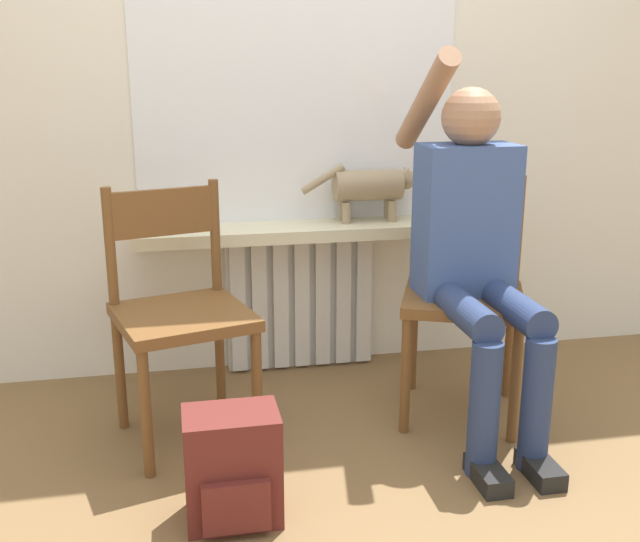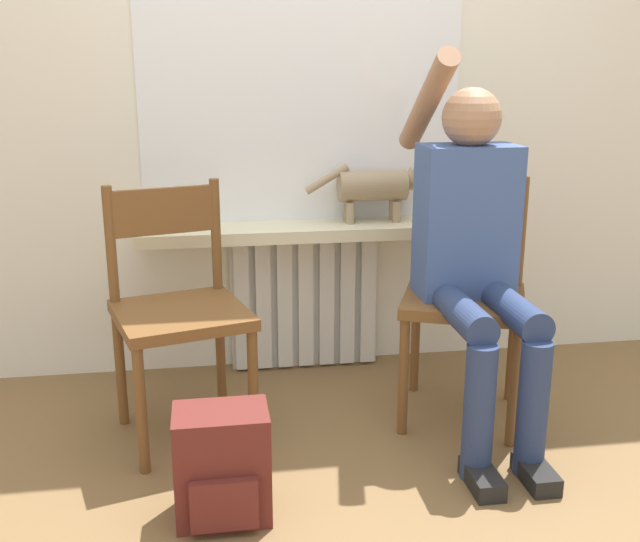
{
  "view_description": "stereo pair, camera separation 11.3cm",
  "coord_description": "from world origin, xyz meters",
  "px_view_note": "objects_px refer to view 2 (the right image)",
  "views": [
    {
      "loc": [
        -0.52,
        -1.89,
        1.3
      ],
      "look_at": [
        0.0,
        0.72,
        0.55
      ],
      "focal_mm": 42.0,
      "sensor_mm": 36.0,
      "label": 1
    },
    {
      "loc": [
        -0.41,
        -1.91,
        1.3
      ],
      "look_at": [
        0.0,
        0.72,
        0.55
      ],
      "focal_mm": 42.0,
      "sensor_mm": 36.0,
      "label": 2
    }
  ],
  "objects_px": {
    "chair_left": "(178,307)",
    "person": "(475,244)",
    "chair_right": "(465,293)",
    "backpack": "(222,466)",
    "cat": "(375,187)"
  },
  "relations": [
    {
      "from": "person",
      "to": "cat",
      "type": "relative_size",
      "value": 2.73
    },
    {
      "from": "backpack",
      "to": "cat",
      "type": "bearing_deg",
      "value": 57.03
    },
    {
      "from": "chair_left",
      "to": "chair_right",
      "type": "bearing_deg",
      "value": -15.49
    },
    {
      "from": "chair_right",
      "to": "person",
      "type": "height_order",
      "value": "person"
    },
    {
      "from": "chair_left",
      "to": "person",
      "type": "relative_size",
      "value": 0.66
    },
    {
      "from": "chair_left",
      "to": "backpack",
      "type": "relative_size",
      "value": 2.63
    },
    {
      "from": "chair_right",
      "to": "backpack",
      "type": "distance_m",
      "value": 1.11
    },
    {
      "from": "person",
      "to": "cat",
      "type": "distance_m",
      "value": 0.66
    },
    {
      "from": "person",
      "to": "backpack",
      "type": "height_order",
      "value": "person"
    },
    {
      "from": "backpack",
      "to": "chair_right",
      "type": "bearing_deg",
      "value": 31.34
    },
    {
      "from": "person",
      "to": "chair_right",
      "type": "bearing_deg",
      "value": 82.43
    },
    {
      "from": "chair_left",
      "to": "person",
      "type": "bearing_deg",
      "value": -21.81
    },
    {
      "from": "chair_right",
      "to": "person",
      "type": "relative_size",
      "value": 0.66
    },
    {
      "from": "chair_left",
      "to": "backpack",
      "type": "distance_m",
      "value": 0.65
    },
    {
      "from": "chair_left",
      "to": "cat",
      "type": "height_order",
      "value": "cat"
    }
  ]
}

